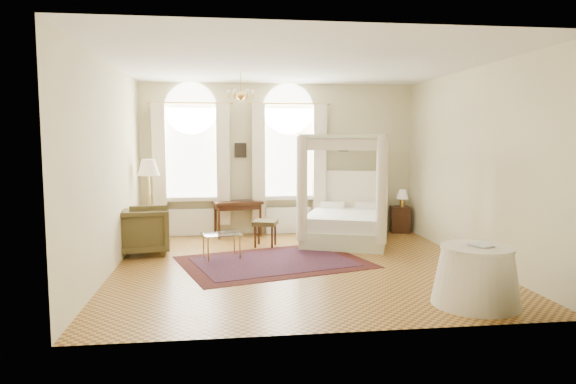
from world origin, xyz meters
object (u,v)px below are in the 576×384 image
object	(u,v)px
writing_desk	(238,206)
floor_lamp	(149,172)
stool	(265,225)
coffee_table	(221,236)
side_table	(476,276)
canopy_bed	(346,218)
armchair	(143,231)
nightstand	(400,219)

from	to	relation	value
writing_desk	floor_lamp	world-z (taller)	floor_lamp
stool	floor_lamp	xyz separation A→B (m)	(-2.27, 0.53, 1.02)
writing_desk	coffee_table	distance (m)	2.07
side_table	coffee_table	bearing A→B (deg)	137.32
canopy_bed	floor_lamp	bearing A→B (deg)	174.90
coffee_table	floor_lamp	distance (m)	2.28
canopy_bed	writing_desk	bearing A→B (deg)	156.80
armchair	side_table	world-z (taller)	armchair
nightstand	coffee_table	size ratio (longest dim) A/B	0.79
floor_lamp	coffee_table	bearing A→B (deg)	-45.54
armchair	floor_lamp	distance (m)	1.36
canopy_bed	stool	xyz separation A→B (m)	(-1.66, -0.18, -0.07)
armchair	coffee_table	world-z (taller)	armchair
stool	coffee_table	xyz separation A→B (m)	(-0.85, -0.92, -0.03)
writing_desk	side_table	distance (m)	5.75
stool	floor_lamp	bearing A→B (deg)	166.88
canopy_bed	side_table	world-z (taller)	canopy_bed
nightstand	floor_lamp	xyz separation A→B (m)	(-5.40, -0.58, 1.15)
canopy_bed	nightstand	world-z (taller)	canopy_bed
side_table	writing_desk	bearing A→B (deg)	119.87
writing_desk	coffee_table	bearing A→B (deg)	-99.73
coffee_table	floor_lamp	bearing A→B (deg)	134.46
canopy_bed	nightstand	bearing A→B (deg)	32.33
nightstand	coffee_table	distance (m)	4.47
armchair	stool	bearing A→B (deg)	-87.99
side_table	nightstand	bearing A→B (deg)	81.21
canopy_bed	side_table	size ratio (longest dim) A/B	2.20
floor_lamp	writing_desk	bearing A→B (deg)	18.10
canopy_bed	armchair	bearing A→B (deg)	-171.90
floor_lamp	side_table	xyz separation A→B (m)	(4.63, -4.41, -1.08)
armchair	floor_lamp	xyz separation A→B (m)	(0.00, 0.91, 1.02)
coffee_table	side_table	bearing A→B (deg)	-42.68
stool	coffee_table	size ratio (longest dim) A/B	0.74
stool	side_table	world-z (taller)	side_table
nightstand	stool	xyz separation A→B (m)	(-3.13, -1.11, 0.13)
writing_desk	armchair	distance (m)	2.32
canopy_bed	coffee_table	size ratio (longest dim) A/B	3.28
armchair	floor_lamp	bearing A→B (deg)	-7.54
coffee_table	stool	bearing A→B (deg)	47.16
stool	nightstand	bearing A→B (deg)	19.47
stool	side_table	size ratio (longest dim) A/B	0.50
nightstand	coffee_table	world-z (taller)	nightstand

